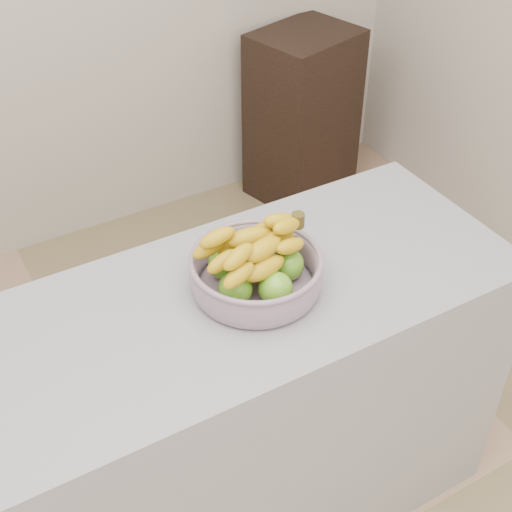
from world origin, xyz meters
The scene contains 4 objects.
room_shell centered at (0.00, 0.00, 1.71)m, with size 4.05×4.05×2.73m.
counter centered at (0.00, 0.32, 0.45)m, with size 2.00×0.60×0.90m, color #A5A6AD.
cabinet centered at (1.43, 1.78, 0.42)m, with size 0.47×0.37×0.84m, color black.
fruit_bowl centered at (0.32, 0.32, 0.96)m, with size 0.33×0.33×0.17m.
Camera 1 is at (-0.34, -0.83, 2.06)m, focal length 50.00 mm.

